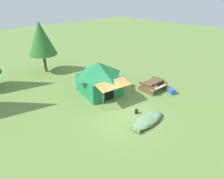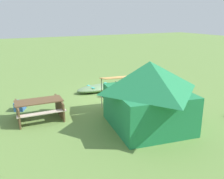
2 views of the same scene
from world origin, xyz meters
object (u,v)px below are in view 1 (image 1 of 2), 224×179
picnic_table (153,84)px  pine_tree_back_right (41,38)px  beached_rowboat (148,120)px  cooler_box (172,91)px  fuel_can (136,111)px  canvas_cabin_tent (99,78)px

picnic_table → pine_tree_back_right: (-4.57, 9.77, 2.80)m
beached_rowboat → cooler_box: 4.54m
picnic_table → pine_tree_back_right: size_ratio=0.39×
cooler_box → fuel_can: cooler_box is taller
beached_rowboat → cooler_box: bearing=13.8°
picnic_table → fuel_can: bearing=-159.1°
cooler_box → pine_tree_back_right: (-5.15, 11.17, 3.09)m
beached_rowboat → picnic_table: bearing=33.0°
fuel_can → pine_tree_back_right: (-0.99, 11.13, 3.14)m
pine_tree_back_right → picnic_table: bearing=-64.9°
cooler_box → canvas_cabin_tent: bearing=135.8°
canvas_cabin_tent → cooler_box: bearing=-44.2°
picnic_table → fuel_can: picnic_table is taller
fuel_can → beached_rowboat: bearing=-102.5°
picnic_table → cooler_box: bearing=-67.3°
fuel_can → pine_tree_back_right: 11.61m
cooler_box → fuel_can: size_ratio=1.74×
fuel_can → canvas_cabin_tent: bearing=89.0°
pine_tree_back_right → cooler_box: bearing=-65.2°
picnic_table → canvas_cabin_tent: bearing=143.6°
canvas_cabin_tent → pine_tree_back_right: bearing=98.4°
beached_rowboat → pine_tree_back_right: pine_tree_back_right is taller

